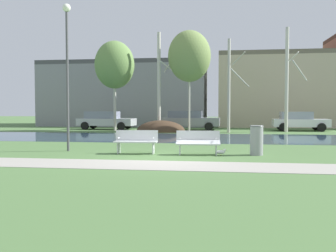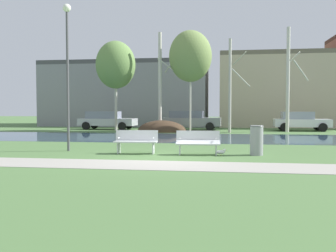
% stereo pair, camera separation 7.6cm
% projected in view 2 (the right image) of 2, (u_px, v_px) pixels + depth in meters
% --- Properties ---
extents(ground_plane, '(120.00, 120.00, 0.00)m').
position_uv_depth(ground_plane, '(188.00, 137.00, 22.53)').
color(ground_plane, '#4C703D').
extents(paved_path_strip, '(60.00, 1.87, 0.01)m').
position_uv_depth(paved_path_strip, '(153.00, 165.00, 11.03)').
color(paved_path_strip, '#9E998E').
rests_on(paved_path_strip, ground).
extents(river_band, '(80.00, 7.28, 0.01)m').
position_uv_depth(river_band, '(187.00, 138.00, 21.69)').
color(river_band, '#2D475B').
rests_on(river_band, ground).
extents(soil_mound, '(3.62, 2.66, 1.69)m').
position_uv_depth(soil_mound, '(162.00, 132.00, 27.35)').
color(soil_mound, '#423021').
rests_on(soil_mound, ground).
extents(bench_left, '(1.63, 0.65, 0.87)m').
position_uv_depth(bench_left, '(136.00, 141.00, 13.91)').
color(bench_left, silver).
rests_on(bench_left, ground).
extents(bench_right, '(1.63, 0.65, 0.87)m').
position_uv_depth(bench_right, '(198.00, 142.00, 13.58)').
color(bench_right, silver).
rests_on(bench_right, ground).
extents(trash_bin, '(0.49, 0.49, 1.08)m').
position_uv_depth(trash_bin, '(257.00, 140.00, 13.44)').
color(trash_bin, gray).
rests_on(trash_bin, ground).
extents(seagull, '(0.40, 0.15, 0.25)m').
position_uv_depth(seagull, '(221.00, 152.00, 13.37)').
color(seagull, white).
rests_on(seagull, ground).
extents(streetlamp, '(0.32, 0.32, 5.79)m').
position_uv_depth(streetlamp, '(67.00, 54.00, 14.66)').
color(streetlamp, '#4C4C51').
rests_on(streetlamp, ground).
extents(birch_far_left, '(3.05, 3.05, 6.90)m').
position_uv_depth(birch_far_left, '(116.00, 65.00, 28.61)').
color(birch_far_left, '#BCB7A8').
rests_on(birch_far_left, ground).
extents(birch_left, '(1.41, 2.28, 7.45)m').
position_uv_depth(birch_left, '(160.00, 81.00, 28.09)').
color(birch_left, beige).
rests_on(birch_left, ground).
extents(birch_center_left, '(3.19, 3.19, 7.54)m').
position_uv_depth(birch_center_left, '(190.00, 56.00, 27.78)').
color(birch_center_left, beige).
rests_on(birch_center_left, ground).
extents(birch_center, '(1.50, 2.50, 6.60)m').
position_uv_depth(birch_center, '(231.00, 85.00, 26.13)').
color(birch_center, '#BCB7A8').
rests_on(birch_center, ground).
extents(birch_center_right, '(1.54, 2.22, 7.60)m').
position_uv_depth(birch_center_right, '(288.00, 79.00, 26.96)').
color(birch_center_right, beige).
rests_on(birch_center_right, ground).
extents(parked_van_nearest_silver, '(4.70, 2.20, 1.48)m').
position_uv_depth(parked_van_nearest_silver, '(106.00, 120.00, 30.74)').
color(parked_van_nearest_silver, '#B2B5BC').
rests_on(parked_van_nearest_silver, ground).
extents(parked_sedan_second_grey, '(4.79, 2.17, 1.52)m').
position_uv_depth(parked_sedan_second_grey, '(190.00, 120.00, 30.01)').
color(parked_sedan_second_grey, slate).
rests_on(parked_sedan_second_grey, ground).
extents(parked_hatch_third_white, '(4.17, 2.20, 1.47)m').
position_uv_depth(parked_hatch_third_white, '(300.00, 121.00, 28.46)').
color(parked_hatch_third_white, silver).
rests_on(parked_hatch_third_white, ground).
extents(building_grey_warehouse, '(16.07, 8.96, 6.32)m').
position_uv_depth(building_grey_warehouse, '(130.00, 95.00, 38.83)').
color(building_grey_warehouse, gray).
rests_on(building_grey_warehouse, ground).
extents(building_beige_block, '(10.12, 8.72, 6.88)m').
position_uv_depth(building_beige_block, '(271.00, 91.00, 36.79)').
color(building_beige_block, '#BCAD8E').
rests_on(building_beige_block, ground).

